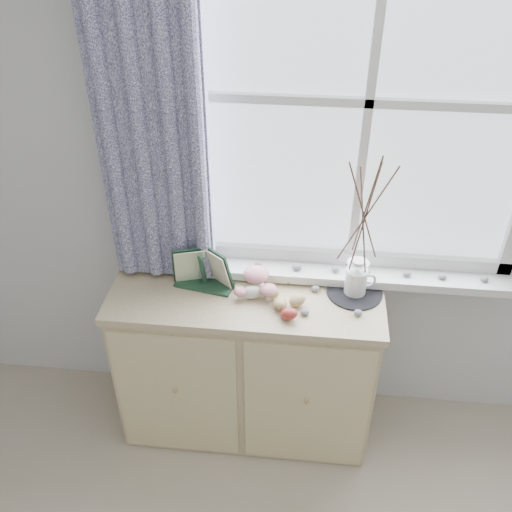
# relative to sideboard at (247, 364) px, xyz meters

# --- Properties ---
(sideboard) EXTENTS (1.20, 0.45, 0.85)m
(sideboard) POSITION_rel_sideboard_xyz_m (0.00, 0.00, 0.00)
(sideboard) COLOR #C8B78C
(sideboard) RESTS_ON ground
(botanical_book) EXTENTS (0.31, 0.18, 0.21)m
(botanical_book) POSITION_rel_sideboard_xyz_m (-0.19, 0.02, 0.53)
(botanical_book) COLOR #1C3B28
(botanical_book) RESTS_ON sideboard
(toadstool_cluster) EXTENTS (0.19, 0.17, 0.11)m
(toadstool_cluster) POSITION_rel_sideboard_xyz_m (0.05, 0.04, 0.49)
(toadstool_cluster) COLOR white
(toadstool_cluster) RESTS_ON sideboard
(wooden_eggs) EXTENTS (0.17, 0.18, 0.07)m
(wooden_eggs) POSITION_rel_sideboard_xyz_m (0.17, -0.06, 0.45)
(wooden_eggs) COLOR tan
(wooden_eggs) RESTS_ON sideboard
(songbird_figurine) EXTENTS (0.14, 0.10, 0.07)m
(songbird_figurine) POSITION_rel_sideboard_xyz_m (0.03, -0.01, 0.46)
(songbird_figurine) COLOR beige
(songbird_figurine) RESTS_ON sideboard
(crocheted_doily) EXTENTS (0.24, 0.24, 0.01)m
(crocheted_doily) POSITION_rel_sideboard_xyz_m (0.47, 0.07, 0.43)
(crocheted_doily) COLOR black
(crocheted_doily) RESTS_ON sideboard
(twig_pitcher) EXTENTS (0.32, 0.32, 0.72)m
(twig_pitcher) POSITION_rel_sideboard_xyz_m (0.47, 0.07, 0.84)
(twig_pitcher) COLOR silver
(twig_pitcher) RESTS_ON crocheted_doily
(sideboard_pebbles) EXTENTS (0.34, 0.23, 0.03)m
(sideboard_pebbles) POSITION_rel_sideboard_xyz_m (0.31, 0.00, 0.44)
(sideboard_pebbles) COLOR gray
(sideboard_pebbles) RESTS_ON sideboard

